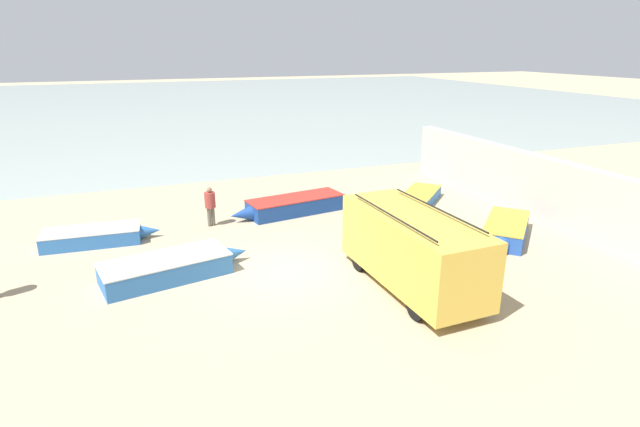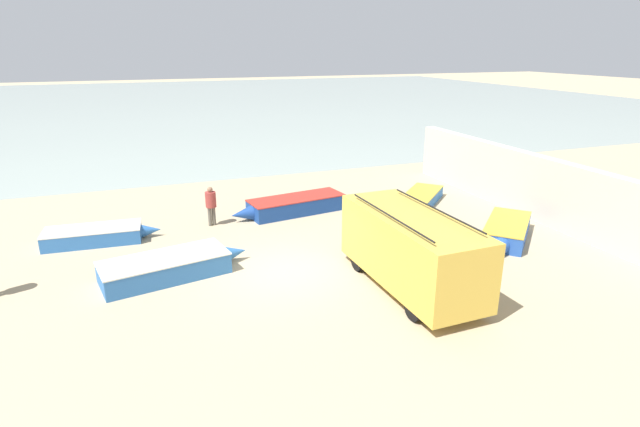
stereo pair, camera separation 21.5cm
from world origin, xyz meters
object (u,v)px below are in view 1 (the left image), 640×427
object	(u,v)px
parked_van	(412,248)
fisherman_0	(210,203)
fishing_rowboat_1	(171,267)
fishing_rowboat_2	(419,198)
fishing_rowboat_3	(292,206)
fishing_rowboat_4	(96,236)
fishing_rowboat_0	(505,231)

from	to	relation	value
parked_van	fisherman_0	xyz separation A→B (m)	(-4.60, 7.42, -0.28)
fishing_rowboat_1	fisherman_0	distance (m)	4.67
parked_van	fishing_rowboat_1	distance (m)	7.33
fishing_rowboat_1	fishing_rowboat_2	bearing A→B (deg)	7.18
parked_van	fishing_rowboat_1	size ratio (longest dim) A/B	1.16
fishing_rowboat_2	fishing_rowboat_3	size ratio (longest dim) A/B	0.77
fishing_rowboat_3	fisherman_0	xyz separation A→B (m)	(-3.45, -0.35, 0.61)
parked_van	fishing_rowboat_4	distance (m)	11.31
fishing_rowboat_1	fisherman_0	size ratio (longest dim) A/B	2.97
fishing_rowboat_0	fishing_rowboat_3	xyz separation A→B (m)	(-6.43, 5.70, 0.01)
fishing_rowboat_0	fishing_rowboat_3	distance (m)	8.59
fishing_rowboat_3	fishing_rowboat_4	bearing A→B (deg)	-3.54
fishing_rowboat_2	fishing_rowboat_4	size ratio (longest dim) A/B	0.97
fishing_rowboat_4	fishing_rowboat_0	bearing A→B (deg)	-16.00
fisherman_0	parked_van	bearing A→B (deg)	-157.35
fishing_rowboat_3	fishing_rowboat_1	bearing A→B (deg)	31.35
fishing_rowboat_2	parked_van	bearing A→B (deg)	-167.40
parked_van	fishing_rowboat_3	distance (m)	7.90
fishing_rowboat_0	fishing_rowboat_1	xyz separation A→B (m)	(-11.81, 1.14, -0.00)
parked_van	fishing_rowboat_4	bearing A→B (deg)	49.55
fishing_rowboat_3	fishing_rowboat_4	distance (m)	7.67
fishing_rowboat_1	fishing_rowboat_3	bearing A→B (deg)	28.69
fishing_rowboat_0	fishing_rowboat_1	size ratio (longest dim) A/B	0.76
fishing_rowboat_0	fishing_rowboat_2	world-z (taller)	fishing_rowboat_0
fishing_rowboat_0	fishing_rowboat_1	bearing A→B (deg)	-48.97
parked_van	fishing_rowboat_4	world-z (taller)	parked_van
fishing_rowboat_3	fishing_rowboat_2	bearing A→B (deg)	163.54
fishing_rowboat_1	fishing_rowboat_3	world-z (taller)	fishing_rowboat_3
parked_van	fishing_rowboat_2	distance (m)	8.45
fishing_rowboat_1	fishing_rowboat_4	xyz separation A→B (m)	(-2.26, 3.84, -0.05)
parked_van	fishing_rowboat_1	xyz separation A→B (m)	(-6.53, 3.21, -0.90)
fishing_rowboat_0	fishing_rowboat_4	world-z (taller)	fishing_rowboat_0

